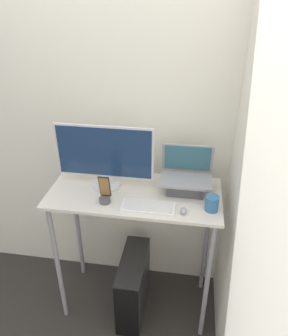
{
  "coord_description": "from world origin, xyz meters",
  "views": [
    {
      "loc": [
        0.33,
        -1.45,
        2.17
      ],
      "look_at": [
        0.06,
        0.25,
        1.19
      ],
      "focal_mm": 35.0,
      "sensor_mm": 36.0,
      "label": 1
    }
  ],
  "objects": [
    {
      "name": "monitor",
      "position": [
        -0.19,
        0.3,
        1.22
      ],
      "size": [
        0.61,
        0.18,
        0.42
      ],
      "color": "silver",
      "rests_on": "desk"
    },
    {
      "name": "desk",
      "position": [
        0.0,
        0.25,
        0.87
      ],
      "size": [
        1.09,
        0.51,
        1.01
      ],
      "color": "beige",
      "rests_on": "ground_plane"
    },
    {
      "name": "cell_phone",
      "position": [
        -0.16,
        0.12,
        1.07
      ],
      "size": [
        0.07,
        0.07,
        0.18
      ],
      "color": "#4C4C51",
      "rests_on": "desk"
    },
    {
      "name": "wall_side_right",
      "position": [
        0.63,
        0.0,
        1.3
      ],
      "size": [
        0.05,
        6.0,
        2.6
      ],
      "color": "silver",
      "rests_on": "ground_plane"
    },
    {
      "name": "keyboard",
      "position": [
        0.11,
        0.1,
        1.02
      ],
      "size": [
        0.32,
        0.13,
        0.02
      ],
      "color": "white",
      "rests_on": "desk"
    },
    {
      "name": "laptop",
      "position": [
        0.32,
        0.32,
        1.09
      ],
      "size": [
        0.32,
        0.22,
        0.29
      ],
      "color": "#4C4C51",
      "rests_on": "desk"
    },
    {
      "name": "wall_back",
      "position": [
        0.0,
        0.59,
        1.3
      ],
      "size": [
        6.0,
        0.05,
        2.6
      ],
      "color": "silver",
      "rests_on": "ground_plane"
    },
    {
      "name": "ground_plane",
      "position": [
        0.0,
        0.0,
        0.0
      ],
      "size": [
        12.0,
        12.0,
        0.0
      ],
      "primitive_type": "plane",
      "color": "#2D2B28"
    },
    {
      "name": "mouse",
      "position": [
        0.32,
        0.09,
        1.03
      ],
      "size": [
        0.04,
        0.06,
        0.03
      ],
      "color": "#99999E",
      "rests_on": "desk"
    },
    {
      "name": "mug",
      "position": [
        0.48,
        0.14,
        1.06
      ],
      "size": [
        0.08,
        0.08,
        0.09
      ],
      "color": "#336699",
      "rests_on": "desk"
    },
    {
      "name": "computer_tower",
      "position": [
        -0.01,
        0.18,
        0.24
      ],
      "size": [
        0.17,
        0.5,
        0.49
      ],
      "color": "black",
      "rests_on": "ground_plane"
    }
  ]
}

